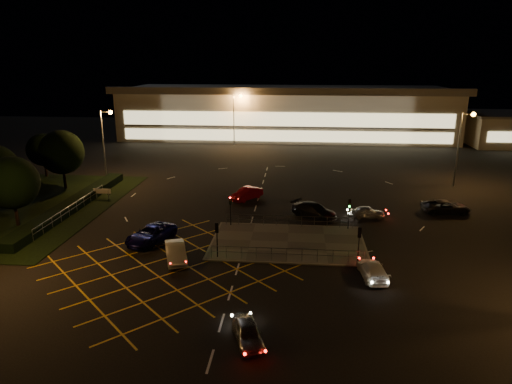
# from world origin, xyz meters

# --- Properties ---
(ground) EXTENTS (180.00, 180.00, 0.00)m
(ground) POSITION_xyz_m (0.00, 0.00, 0.00)
(ground) COLOR black
(ground) RESTS_ON ground
(pedestrian_island) EXTENTS (14.00, 9.00, 0.12)m
(pedestrian_island) POSITION_xyz_m (2.00, -2.00, 0.06)
(pedestrian_island) COLOR #4C4944
(pedestrian_island) RESTS_ON ground
(grass_verge) EXTENTS (18.00, 30.00, 0.08)m
(grass_verge) POSITION_xyz_m (-28.00, 6.00, 0.04)
(grass_verge) COLOR black
(grass_verge) RESTS_ON ground
(hedge) EXTENTS (2.00, 26.00, 1.00)m
(hedge) POSITION_xyz_m (-23.00, 6.00, 0.50)
(hedge) COLOR black
(hedge) RESTS_ON ground
(supermarket) EXTENTS (72.00, 26.50, 10.50)m
(supermarket) POSITION_xyz_m (0.00, 61.95, 5.31)
(supermarket) COLOR beige
(supermarket) RESTS_ON ground
(streetlight_nw) EXTENTS (1.78, 0.56, 10.03)m
(streetlight_nw) POSITION_xyz_m (-23.56, 18.00, 6.56)
(streetlight_nw) COLOR slate
(streetlight_nw) RESTS_ON ground
(streetlight_ne) EXTENTS (1.78, 0.56, 10.03)m
(streetlight_ne) POSITION_xyz_m (24.44, 20.00, 6.56)
(streetlight_ne) COLOR slate
(streetlight_ne) RESTS_ON ground
(streetlight_far_left) EXTENTS (1.78, 0.56, 10.03)m
(streetlight_far_left) POSITION_xyz_m (-9.56, 48.00, 6.56)
(streetlight_far_left) COLOR slate
(streetlight_far_left) RESTS_ON ground
(streetlight_far_right) EXTENTS (1.78, 0.56, 10.03)m
(streetlight_far_right) POSITION_xyz_m (30.44, 50.00, 6.56)
(streetlight_far_right) COLOR slate
(streetlight_far_right) RESTS_ON ground
(signal_sw) EXTENTS (0.28, 0.30, 3.15)m
(signal_sw) POSITION_xyz_m (-4.00, -5.99, 2.37)
(signal_sw) COLOR black
(signal_sw) RESTS_ON pedestrian_island
(signal_se) EXTENTS (0.28, 0.30, 3.15)m
(signal_se) POSITION_xyz_m (8.00, -5.99, 2.37)
(signal_se) COLOR black
(signal_se) RESTS_ON pedestrian_island
(signal_nw) EXTENTS (0.28, 0.30, 3.15)m
(signal_nw) POSITION_xyz_m (-4.00, 1.99, 2.37)
(signal_nw) COLOR black
(signal_nw) RESTS_ON pedestrian_island
(signal_ne) EXTENTS (0.28, 0.30, 3.15)m
(signal_ne) POSITION_xyz_m (8.00, 1.99, 2.37)
(signal_ne) COLOR black
(signal_ne) RESTS_ON pedestrian_island
(tree_c) EXTENTS (5.76, 5.76, 7.84)m
(tree_c) POSITION_xyz_m (-28.00, 14.00, 4.95)
(tree_c) COLOR black
(tree_c) RESTS_ON ground
(tree_d) EXTENTS (4.68, 4.68, 6.37)m
(tree_d) POSITION_xyz_m (-34.00, 20.00, 4.02)
(tree_d) COLOR black
(tree_d) RESTS_ON ground
(tree_e) EXTENTS (5.40, 5.40, 7.35)m
(tree_e) POSITION_xyz_m (-26.00, 0.00, 4.64)
(tree_e) COLOR black
(tree_e) RESTS_ON ground
(car_near_silver) EXTENTS (2.65, 4.12, 1.31)m
(car_near_silver) POSITION_xyz_m (-0.06, -17.93, 0.65)
(car_near_silver) COLOR #9EA1A5
(car_near_silver) RESTS_ON ground
(car_queue_white) EXTENTS (3.02, 4.78, 1.49)m
(car_queue_white) POSITION_xyz_m (-7.50, -6.70, 0.74)
(car_queue_white) COLOR silver
(car_queue_white) RESTS_ON ground
(car_left_blue) EXTENTS (4.36, 6.12, 1.55)m
(car_left_blue) POSITION_xyz_m (-10.90, -2.89, 0.77)
(car_left_blue) COLOR #0D0D4E
(car_left_blue) RESTS_ON ground
(car_far_dkgrey) EXTENTS (5.56, 4.80, 1.53)m
(car_far_dkgrey) POSITION_xyz_m (4.69, 5.64, 0.77)
(car_far_dkgrey) COLOR black
(car_far_dkgrey) RESTS_ON ground
(car_right_silver) EXTENTS (3.73, 1.61, 1.25)m
(car_right_silver) POSITION_xyz_m (10.49, 5.96, 0.63)
(car_right_silver) COLOR silver
(car_right_silver) RESTS_ON ground
(car_circ_red) EXTENTS (3.96, 4.60, 1.50)m
(car_circ_red) POSITION_xyz_m (-3.39, 11.37, 0.75)
(car_circ_red) COLOR maroon
(car_circ_red) RESTS_ON ground
(car_east_grey) EXTENTS (5.43, 2.91, 1.45)m
(car_east_grey) POSITION_xyz_m (19.47, 8.37, 0.73)
(car_east_grey) COLOR black
(car_east_grey) RESTS_ON ground
(car_approach_white) EXTENTS (2.25, 4.62, 1.30)m
(car_approach_white) POSITION_xyz_m (8.86, -8.49, 0.65)
(car_approach_white) COLOR silver
(car_approach_white) RESTS_ON ground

